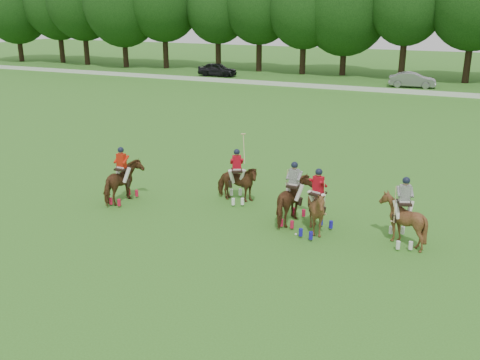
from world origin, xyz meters
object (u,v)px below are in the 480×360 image
at_px(polo_red_c, 317,210).
at_px(polo_ball, 296,234).
at_px(polo_red_a, 123,182).
at_px(car_mid, 412,80).
at_px(polo_stripe_b, 402,220).
at_px(car_left, 217,69).
at_px(polo_red_b, 237,183).
at_px(polo_stripe_a, 293,201).

height_order(polo_red_c, polo_ball, polo_red_c).
bearing_deg(polo_red_a, car_mid, 79.78).
height_order(polo_red_a, polo_red_c, polo_red_c).
height_order(car_mid, polo_stripe_b, polo_stripe_b).
bearing_deg(polo_stripe_b, polo_red_a, -177.48).
bearing_deg(polo_ball, car_left, 119.78).
xyz_separation_m(polo_stripe_b, polo_ball, (-3.56, -0.86, -0.85)).
height_order(car_left, polo_red_b, polo_red_b).
xyz_separation_m(polo_red_a, polo_red_c, (8.40, 0.08, 0.04)).
distance_m(polo_red_a, polo_ball, 7.83).
xyz_separation_m(polo_red_a, polo_ball, (7.77, -0.36, -0.84)).
distance_m(car_mid, polo_ball, 39.51).
height_order(polo_red_b, polo_ball, polo_red_b).
bearing_deg(polo_stripe_b, car_mid, 96.32).
relative_size(polo_red_a, polo_ball, 26.73).
xyz_separation_m(car_mid, polo_ball, (0.72, -39.49, -0.71)).
relative_size(polo_stripe_a, polo_stripe_b, 1.00).
height_order(car_mid, polo_stripe_a, polo_stripe_a).
relative_size(polo_red_b, polo_ball, 31.69).
bearing_deg(polo_stripe_b, polo_red_c, -171.82).
bearing_deg(polo_red_a, polo_stripe_a, 5.59).
relative_size(polo_red_b, polo_stripe_a, 1.17).
bearing_deg(polo_red_b, polo_ball, -34.43).
distance_m(polo_red_a, polo_stripe_b, 11.35).
relative_size(car_left, polo_stripe_a, 1.86).
height_order(polo_stripe_a, polo_ball, polo_stripe_a).
bearing_deg(car_left, polo_stripe_a, -151.70).
height_order(polo_red_a, polo_ball, polo_red_a).
bearing_deg(polo_red_c, polo_ball, -145.13).
distance_m(car_left, polo_red_c, 45.44).
xyz_separation_m(car_mid, polo_stripe_b, (4.28, -38.64, 0.14)).
bearing_deg(polo_stripe_b, polo_red_b, 168.03).
distance_m(polo_red_b, polo_stripe_a, 3.19).
height_order(car_left, polo_ball, car_left).
height_order(car_mid, polo_ball, car_mid).
xyz_separation_m(car_left, car_mid, (21.89, 0.00, -0.02)).
height_order(polo_red_b, polo_stripe_b, polo_red_b).
relative_size(car_left, polo_ball, 50.39).
xyz_separation_m(polo_red_a, polo_stripe_b, (11.34, 0.50, 0.02)).
bearing_deg(polo_ball, polo_red_a, 177.36).
relative_size(polo_red_a, polo_red_b, 0.84).
xyz_separation_m(polo_red_c, polo_stripe_b, (2.94, 0.42, -0.03)).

